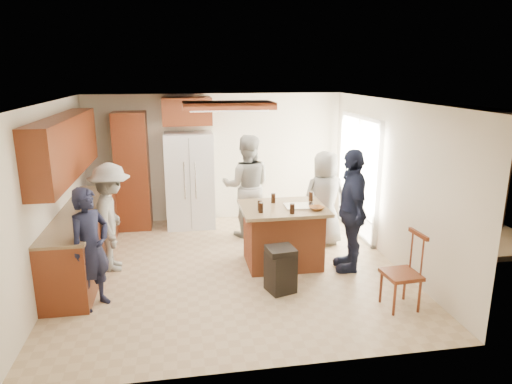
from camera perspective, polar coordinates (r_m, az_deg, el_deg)
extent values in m
plane|color=tan|center=(7.09, -3.03, -9.41)|extent=(5.00, 5.00, 0.00)
plane|color=white|center=(6.48, -3.33, 11.19)|extent=(5.00, 5.00, 0.00)
plane|color=beige|center=(9.11, -4.97, 4.29)|extent=(5.00, 0.00, 5.00)
plane|color=beige|center=(4.32, 0.65, -7.76)|extent=(5.00, 0.00, 5.00)
plane|color=beige|center=(6.87, -24.36, -0.49)|extent=(0.00, 5.00, 5.00)
plane|color=beige|center=(7.37, 16.51, 1.21)|extent=(0.00, 5.00, 5.00)
cube|color=white|center=(8.47, 12.79, 1.79)|extent=(0.02, 1.60, 2.10)
cube|color=white|center=(8.47, 12.66, 1.79)|extent=(0.08, 1.72, 2.10)
cube|color=maroon|center=(6.68, -3.52, 10.78)|extent=(1.30, 0.70, 0.10)
cube|color=white|center=(6.68, -3.51, 10.27)|extent=(1.10, 0.50, 0.02)
cube|color=olive|center=(9.44, 21.00, -4.45)|extent=(3.00, 3.00, 0.10)
cube|color=#593319|center=(10.03, 23.30, 2.65)|extent=(1.40, 1.60, 2.00)
imported|color=black|center=(6.05, -19.97, -6.68)|extent=(0.68, 0.71, 1.57)
imported|color=gray|center=(8.15, -1.14, 0.72)|extent=(0.98, 0.70, 1.84)
imported|color=gray|center=(7.84, 8.60, -0.81)|extent=(0.83, 0.57, 1.63)
imported|color=#1C2138|center=(6.89, 11.84, -2.25)|extent=(0.73, 1.16, 1.84)
imported|color=gray|center=(7.10, -17.58, -3.04)|extent=(0.56, 1.08, 1.63)
cube|color=maroon|center=(7.41, -20.69, -5.63)|extent=(0.60, 3.00, 0.88)
cube|color=#846B4C|center=(7.27, -21.02, -2.23)|extent=(0.64, 3.00, 0.04)
cube|color=maroon|center=(7.09, -22.74, 5.30)|extent=(0.35, 3.00, 0.85)
cube|color=maroon|center=(8.86, -15.16, 2.53)|extent=(0.60, 0.60, 2.20)
cube|color=maroon|center=(8.66, -8.63, 9.98)|extent=(0.90, 0.60, 0.50)
cube|color=white|center=(8.78, -8.29, 1.46)|extent=(0.90, 0.72, 1.80)
cube|color=gray|center=(8.43, -8.22, 0.89)|extent=(0.01, 0.01, 1.71)
cylinder|color=silver|center=(8.38, -8.93, 1.42)|extent=(0.02, 0.02, 0.70)
cylinder|color=silver|center=(8.38, -7.56, 1.47)|extent=(0.02, 0.02, 0.70)
cube|color=#AA512B|center=(7.07, 3.35, -5.64)|extent=(1.10, 0.85, 0.88)
cube|color=olive|center=(6.92, 3.41, -2.03)|extent=(1.28, 1.03, 0.05)
cube|color=silver|center=(6.92, 5.52, -1.76)|extent=(0.47, 0.36, 0.02)
imported|color=brown|center=(6.79, 7.59, -2.02)|extent=(0.25, 0.25, 0.05)
cylinder|color=black|center=(6.69, 0.50, -1.71)|extent=(0.07, 0.07, 0.15)
cylinder|color=black|center=(7.08, 2.17, -0.78)|extent=(0.07, 0.07, 0.15)
cylinder|color=black|center=(7.23, 6.90, -0.54)|extent=(0.07, 0.07, 0.15)
cylinder|color=black|center=(6.55, 4.55, -2.11)|extent=(0.07, 0.07, 0.15)
cylinder|color=black|center=(6.58, 0.61, -1.98)|extent=(0.07, 0.07, 0.15)
cube|color=black|center=(6.28, 3.08, -9.97)|extent=(0.43, 0.43, 0.55)
cube|color=black|center=(6.16, 3.12, -7.31)|extent=(0.40, 0.40, 0.08)
cube|color=maroon|center=(6.08, 17.70, -9.79)|extent=(0.45, 0.45, 0.05)
cylinder|color=maroon|center=(5.96, 16.92, -12.67)|extent=(0.04, 0.04, 0.44)
cylinder|color=maroon|center=(6.13, 19.74, -12.13)|extent=(0.04, 0.04, 0.44)
cylinder|color=maroon|center=(6.23, 15.35, -11.33)|extent=(0.04, 0.04, 0.44)
cylinder|color=maroon|center=(6.39, 18.09, -10.86)|extent=(0.04, 0.04, 0.44)
cube|color=maroon|center=(5.98, 19.66, -4.99)|extent=(0.06, 0.40, 0.05)
cylinder|color=maroon|center=(5.98, 20.07, -7.61)|extent=(0.03, 0.03, 0.50)
cylinder|color=maroon|center=(6.16, 18.86, -6.82)|extent=(0.03, 0.03, 0.50)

